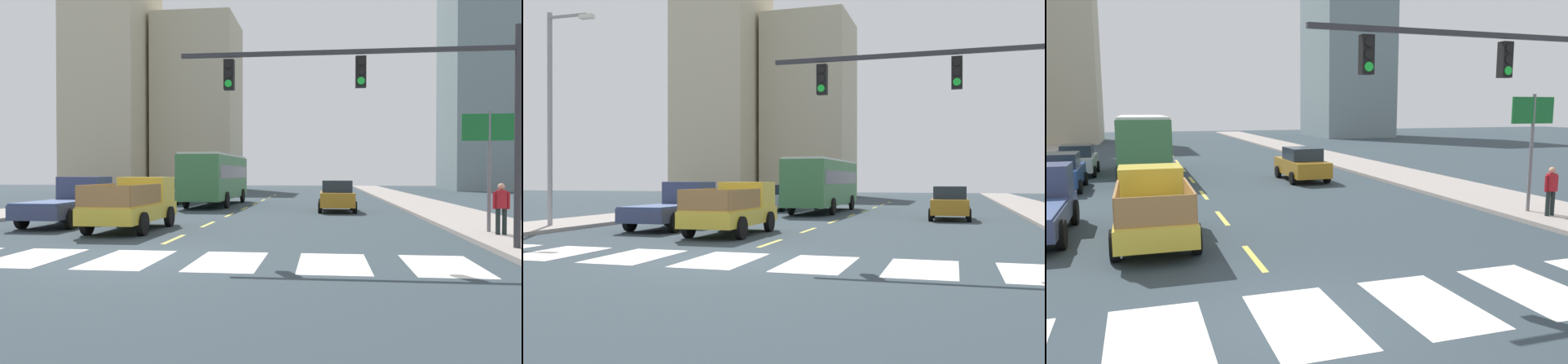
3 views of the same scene
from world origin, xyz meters
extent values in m
plane|color=#303C44|center=(0.00, 0.00, 0.00)|extent=(160.00, 160.00, 0.00)
cube|color=#9D938C|center=(11.07, 18.00, 0.07)|extent=(3.76, 110.00, 0.15)
cube|color=white|center=(-2.48, 0.00, 0.00)|extent=(1.62, 2.97, 0.01)
cube|color=white|center=(0.00, 0.00, 0.00)|extent=(1.62, 2.97, 0.01)
cube|color=white|center=(2.48, 0.00, 0.00)|extent=(1.62, 2.97, 0.01)
cube|color=white|center=(4.97, 0.00, 0.00)|extent=(1.62, 2.97, 0.01)
cube|color=#D3C44E|center=(0.00, 4.00, 0.00)|extent=(0.16, 2.40, 0.01)
cube|color=#D3C44E|center=(0.00, 9.00, 0.00)|extent=(0.16, 2.40, 0.01)
cube|color=#D3C44E|center=(0.00, 14.00, 0.00)|extent=(0.16, 2.40, 0.01)
cube|color=#D3C44E|center=(0.00, 19.00, 0.00)|extent=(0.16, 2.40, 0.01)
cube|color=#D3C44E|center=(0.00, 24.00, 0.00)|extent=(0.16, 2.40, 0.01)
cube|color=#D3C44E|center=(0.00, 29.00, 0.00)|extent=(0.16, 2.40, 0.01)
cube|color=#D3C44E|center=(0.00, 34.00, 0.00)|extent=(0.16, 2.40, 0.01)
cube|color=#D3C44E|center=(0.00, 39.00, 0.00)|extent=(0.16, 2.40, 0.01)
cube|color=gold|center=(-2.30, 6.38, 0.68)|extent=(1.96, 5.20, 0.56)
cube|color=gold|center=(-2.30, 8.08, 1.46)|extent=(1.84, 1.60, 1.00)
cube|color=#19232D|center=(-2.30, 8.52, 1.64)|extent=(1.72, 0.08, 0.56)
cube|color=gold|center=(-2.30, 5.43, 0.99)|extent=(1.84, 3.30, 0.06)
cylinder|color=black|center=(-3.28, 7.94, 0.40)|extent=(0.22, 0.80, 0.80)
cylinder|color=black|center=(-1.32, 7.94, 0.40)|extent=(0.22, 0.80, 0.80)
cylinder|color=black|center=(-3.28, 4.82, 0.40)|extent=(0.22, 0.80, 0.80)
cylinder|color=black|center=(-1.32, 4.82, 0.40)|extent=(0.22, 0.80, 0.80)
cube|color=olive|center=(-3.20, 5.43, 1.37)|extent=(0.06, 3.17, 0.70)
cube|color=olive|center=(-1.40, 5.43, 1.37)|extent=(0.06, 3.17, 0.70)
cube|color=olive|center=(-2.30, 3.84, 1.37)|extent=(1.80, 0.06, 0.70)
cylinder|color=black|center=(-4.66, 9.53, 0.40)|extent=(0.22, 0.80, 0.80)
cylinder|color=black|center=(-4.66, 6.41, 0.40)|extent=(0.22, 0.80, 0.80)
cube|color=#3B7544|center=(-2.32, 21.97, 1.85)|extent=(2.50, 10.80, 2.70)
cube|color=#19232D|center=(-2.32, 21.97, 2.20)|extent=(2.52, 9.94, 0.80)
cube|color=silver|center=(-2.32, 21.97, 3.26)|extent=(2.40, 10.37, 0.12)
cylinder|color=black|center=(-3.57, 25.32, 0.50)|extent=(0.22, 1.00, 1.00)
cylinder|color=black|center=(-1.07, 25.32, 0.50)|extent=(0.22, 1.00, 1.00)
cylinder|color=black|center=(-3.57, 19.00, 0.50)|extent=(0.22, 1.00, 1.00)
cylinder|color=black|center=(-1.07, 19.00, 0.50)|extent=(0.22, 1.00, 1.00)
cube|color=navy|center=(-6.02, 17.39, 0.70)|extent=(1.80, 4.40, 0.76)
cube|color=#1E2833|center=(-6.02, 17.24, 1.40)|extent=(1.58, 2.11, 0.64)
cylinder|color=black|center=(-5.12, 18.75, 0.32)|extent=(0.22, 0.64, 0.64)
cylinder|color=black|center=(-5.12, 16.02, 0.32)|extent=(0.22, 0.64, 0.64)
cube|color=#A7741D|center=(5.45, 17.08, 0.70)|extent=(1.80, 4.40, 0.76)
cube|color=#1E2833|center=(5.45, 16.93, 1.40)|extent=(1.58, 2.11, 0.64)
cylinder|color=black|center=(4.55, 18.44, 0.32)|extent=(0.22, 0.64, 0.64)
cylinder|color=black|center=(6.35, 18.44, 0.32)|extent=(0.22, 0.64, 0.64)
cylinder|color=black|center=(4.55, 15.71, 0.32)|extent=(0.22, 0.64, 0.64)
cylinder|color=black|center=(6.35, 15.71, 0.32)|extent=(0.22, 0.64, 0.64)
cube|color=silver|center=(-5.82, 23.03, 0.70)|extent=(1.80, 4.40, 0.76)
cube|color=#1E2833|center=(-5.82, 22.88, 1.40)|extent=(1.58, 2.11, 0.64)
cylinder|color=black|center=(-6.72, 24.40, 0.32)|extent=(0.22, 0.64, 0.64)
cylinder|color=black|center=(-4.92, 24.40, 0.32)|extent=(0.22, 0.64, 0.64)
cylinder|color=black|center=(-6.72, 21.67, 0.32)|extent=(0.22, 0.64, 0.64)
cylinder|color=black|center=(-4.92, 21.67, 0.32)|extent=(0.22, 0.64, 0.64)
cube|color=#2D2D33|center=(5.28, 2.15, 5.40)|extent=(9.02, 0.12, 0.12)
cube|color=black|center=(5.73, 2.15, 4.85)|extent=(0.28, 0.24, 0.84)
cylinder|color=black|center=(5.73, 2.02, 5.11)|extent=(0.20, 0.04, 0.20)
cylinder|color=black|center=(5.73, 2.02, 4.85)|extent=(0.20, 0.04, 0.20)
cylinder|color=green|center=(5.73, 2.02, 4.59)|extent=(0.20, 0.04, 0.20)
cube|color=black|center=(2.12, 2.15, 4.85)|extent=(0.28, 0.24, 0.84)
cylinder|color=black|center=(2.12, 2.02, 5.11)|extent=(0.20, 0.04, 0.20)
cylinder|color=black|center=(2.12, 2.02, 4.85)|extent=(0.20, 0.04, 0.20)
cylinder|color=green|center=(2.12, 2.02, 4.59)|extent=(0.20, 0.04, 0.20)
cylinder|color=slate|center=(10.24, 6.10, 2.10)|extent=(0.12, 0.12, 4.20)
cube|color=#156029|center=(10.19, 6.08, 3.65)|extent=(1.70, 0.06, 0.90)
cylinder|color=black|center=(10.26, 5.22, 0.57)|extent=(0.14, 0.14, 0.84)
cylinder|color=black|center=(10.46, 5.22, 0.57)|extent=(0.14, 0.14, 0.84)
cylinder|color=maroon|center=(10.36, 5.22, 1.28)|extent=(0.34, 0.34, 0.58)
cylinder|color=maroon|center=(10.14, 5.22, 1.24)|extent=(0.09, 0.09, 0.54)
cylinder|color=maroon|center=(10.58, 5.22, 1.24)|extent=(0.09, 0.09, 0.54)
sphere|color=tan|center=(10.36, 5.22, 1.68)|extent=(0.22, 0.22, 0.22)
cube|color=#BAB194|center=(-11.26, 54.50, 10.83)|extent=(9.82, 10.18, 21.65)
cube|color=gray|center=(24.70, 57.05, 13.25)|extent=(9.38, 11.62, 26.51)
camera|label=1|loc=(4.76, -12.47, 2.11)|focal=36.65mm
camera|label=2|loc=(5.68, -13.48, 2.04)|focal=39.44mm
camera|label=3|loc=(-2.66, -8.14, 3.69)|focal=35.23mm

